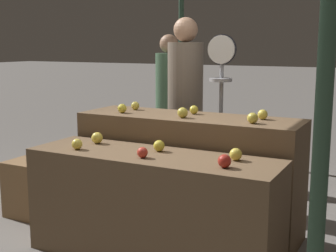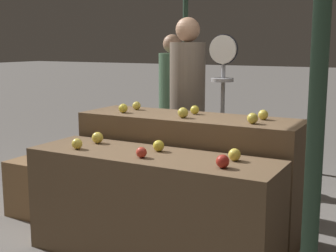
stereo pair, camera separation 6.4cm
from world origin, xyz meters
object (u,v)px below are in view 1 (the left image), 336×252
(produce_scale, at_px, (221,85))
(wooden_crate_side, at_px, (42,187))
(person_vendor_at_scale, at_px, (185,95))
(person_customer_left, at_px, (169,93))

(produce_scale, height_order, wooden_crate_side, produce_scale)
(person_vendor_at_scale, distance_m, person_customer_left, 0.97)
(produce_scale, distance_m, person_customer_left, 1.42)
(person_vendor_at_scale, distance_m, wooden_crate_side, 1.59)
(person_vendor_at_scale, height_order, wooden_crate_side, person_vendor_at_scale)
(produce_scale, bearing_deg, person_customer_left, 136.54)
(person_vendor_at_scale, bearing_deg, wooden_crate_side, 75.49)
(person_vendor_at_scale, bearing_deg, person_customer_left, -23.72)
(person_customer_left, height_order, wooden_crate_side, person_customer_left)
(produce_scale, bearing_deg, person_vendor_at_scale, 156.41)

